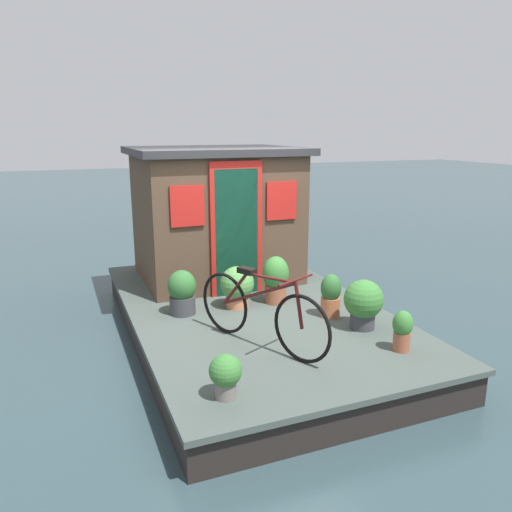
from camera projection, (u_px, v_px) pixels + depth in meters
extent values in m
plane|color=#2D4247|center=(250.00, 334.00, 6.50)|extent=(60.00, 60.00, 0.00)
cube|color=#424C47|center=(250.00, 307.00, 6.40)|extent=(5.04, 3.00, 0.06)
cube|color=black|center=(250.00, 322.00, 6.45)|extent=(4.94, 2.94, 0.34)
cube|color=#4C3828|center=(215.00, 217.00, 7.44)|extent=(1.81, 2.19, 1.84)
cube|color=#28282B|center=(214.00, 151.00, 7.20)|extent=(2.01, 2.39, 0.10)
cube|color=#144733|center=(236.00, 233.00, 6.63)|extent=(0.04, 0.60, 1.70)
cube|color=red|center=(237.00, 230.00, 6.62)|extent=(0.03, 0.72, 1.80)
cube|color=red|center=(282.00, 201.00, 6.77)|extent=(0.03, 0.44, 0.52)
cube|color=red|center=(187.00, 206.00, 6.29)|extent=(0.03, 0.44, 0.52)
torus|color=black|center=(302.00, 329.00, 4.76)|extent=(0.64, 0.32, 0.69)
torus|color=black|center=(225.00, 303.00, 5.46)|extent=(0.64, 0.32, 0.69)
cylinder|color=#4C1414|center=(257.00, 294.00, 5.08)|extent=(0.92, 0.46, 0.47)
cylinder|color=#4C1414|center=(270.00, 278.00, 4.92)|extent=(0.60, 0.30, 0.06)
cylinder|color=#4C1414|center=(235.00, 289.00, 5.30)|extent=(0.35, 0.19, 0.43)
cylinder|color=#4C1414|center=(299.00, 306.00, 4.73)|extent=(0.12, 0.08, 0.45)
cube|color=black|center=(247.00, 271.00, 5.13)|extent=(0.22, 0.18, 0.06)
cylinder|color=#4C1414|center=(296.00, 280.00, 4.70)|extent=(0.23, 0.46, 0.02)
cylinder|color=#38383D|center=(183.00, 305.00, 6.08)|extent=(0.31, 0.31, 0.22)
ellipsoid|color=#2D602D|center=(182.00, 286.00, 6.02)|extent=(0.35, 0.35, 0.38)
cylinder|color=#38383D|center=(362.00, 320.00, 5.64)|extent=(0.28, 0.28, 0.19)
sphere|color=#387533|center=(364.00, 299.00, 5.58)|extent=(0.45, 0.45, 0.45)
cylinder|color=#C6754C|center=(237.00, 301.00, 6.31)|extent=(0.28, 0.28, 0.16)
sphere|color=#4C8942|center=(237.00, 283.00, 6.25)|extent=(0.43, 0.43, 0.43)
cylinder|color=#B2603D|center=(330.00, 307.00, 5.99)|extent=(0.23, 0.23, 0.24)
ellipsoid|color=#2D602D|center=(331.00, 288.00, 5.93)|extent=(0.25, 0.25, 0.34)
cylinder|color=#935138|center=(401.00, 341.00, 5.06)|extent=(0.17, 0.17, 0.20)
ellipsoid|color=#387533|center=(403.00, 324.00, 5.02)|extent=(0.20, 0.20, 0.27)
cylinder|color=slate|center=(226.00, 389.00, 4.18)|extent=(0.18, 0.18, 0.15)
sphere|color=#387533|center=(225.00, 371.00, 4.13)|extent=(0.28, 0.28, 0.28)
cylinder|color=#935138|center=(276.00, 294.00, 6.47)|extent=(0.28, 0.28, 0.24)
ellipsoid|color=#387533|center=(276.00, 273.00, 6.41)|extent=(0.34, 0.34, 0.45)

